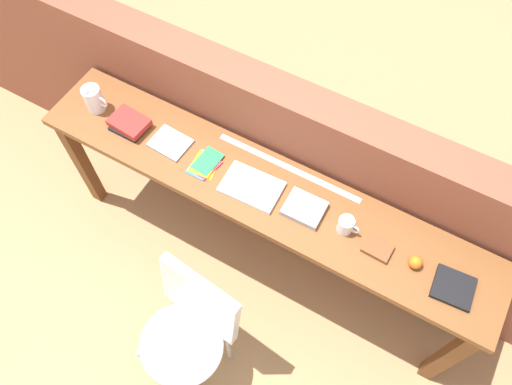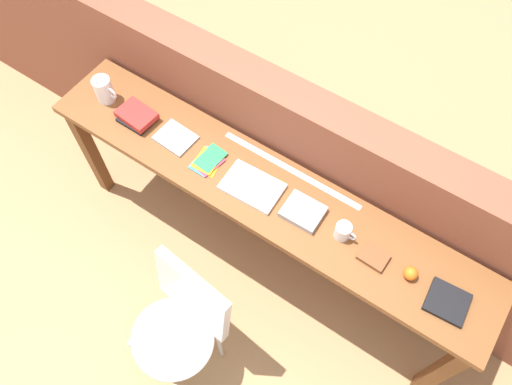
% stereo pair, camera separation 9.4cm
% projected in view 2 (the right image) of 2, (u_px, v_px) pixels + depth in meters
% --- Properties ---
extents(ground_plane, '(40.00, 40.00, 0.00)m').
position_uv_depth(ground_plane, '(234.00, 292.00, 3.14)').
color(ground_plane, tan).
extents(brick_wall_back, '(6.00, 0.20, 1.24)m').
position_uv_depth(brick_wall_back, '(294.00, 168.00, 2.86)').
color(brick_wall_back, brown).
rests_on(brick_wall_back, ground).
extents(sideboard, '(2.50, 0.44, 0.88)m').
position_uv_depth(sideboard, '(261.00, 201.00, 2.62)').
color(sideboard, brown).
rests_on(sideboard, ground).
extents(chair_white_moulded, '(0.49, 0.50, 0.89)m').
position_uv_depth(chair_white_moulded, '(180.00, 324.00, 2.51)').
color(chair_white_moulded, silver).
rests_on(chair_white_moulded, ground).
extents(pitcher_white, '(0.14, 0.10, 0.18)m').
position_uv_depth(pitcher_white, '(104.00, 90.00, 2.72)').
color(pitcher_white, white).
rests_on(pitcher_white, sideboard).
extents(book_stack_leftmost, '(0.21, 0.16, 0.06)m').
position_uv_depth(book_stack_leftmost, '(137.00, 116.00, 2.68)').
color(book_stack_leftmost, black).
rests_on(book_stack_leftmost, sideboard).
extents(magazine_cycling, '(0.21, 0.17, 0.01)m').
position_uv_depth(magazine_cycling, '(176.00, 138.00, 2.64)').
color(magazine_cycling, '#9E9EA3').
rests_on(magazine_cycling, sideboard).
extents(pamphlet_pile_colourful, '(0.15, 0.19, 0.01)m').
position_uv_depth(pamphlet_pile_colourful, '(208.00, 161.00, 2.57)').
color(pamphlet_pile_colourful, orange).
rests_on(pamphlet_pile_colourful, sideboard).
extents(book_open_centre, '(0.30, 0.21, 0.02)m').
position_uv_depth(book_open_centre, '(252.00, 187.00, 2.49)').
color(book_open_centre, white).
rests_on(book_open_centre, sideboard).
extents(book_grey_hardcover, '(0.19, 0.16, 0.03)m').
position_uv_depth(book_grey_hardcover, '(303.00, 212.00, 2.41)').
color(book_grey_hardcover, '#9E9EA3').
rests_on(book_grey_hardcover, sideboard).
extents(mug, '(0.11, 0.08, 0.09)m').
position_uv_depth(mug, '(343.00, 231.00, 2.33)').
color(mug, white).
rests_on(mug, sideboard).
extents(leather_journal_brown, '(0.13, 0.10, 0.02)m').
position_uv_depth(leather_journal_brown, '(373.00, 257.00, 2.30)').
color(leather_journal_brown, brown).
rests_on(leather_journal_brown, sideboard).
extents(sports_ball_small, '(0.06, 0.06, 0.06)m').
position_uv_depth(sports_ball_small, '(411.00, 273.00, 2.24)').
color(sports_ball_small, orange).
rests_on(sports_ball_small, sideboard).
extents(book_repair_rightmost, '(0.19, 0.18, 0.02)m').
position_uv_depth(book_repair_rightmost, '(447.00, 302.00, 2.19)').
color(book_repair_rightmost, black).
rests_on(book_repair_rightmost, sideboard).
extents(ruler_metal_back_edge, '(0.81, 0.03, 0.00)m').
position_uv_depth(ruler_metal_back_edge, '(291.00, 170.00, 2.55)').
color(ruler_metal_back_edge, silver).
rests_on(ruler_metal_back_edge, sideboard).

